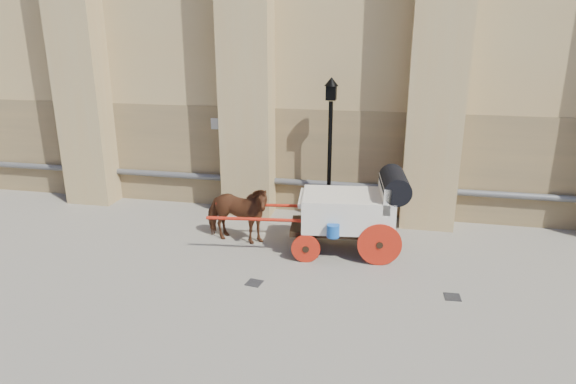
# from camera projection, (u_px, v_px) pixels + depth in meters

# --- Properties ---
(ground) EXTENTS (90.00, 90.00, 0.00)m
(ground) POSITION_uv_depth(u_px,v_px,m) (249.00, 269.00, 11.53)
(ground) COLOR gray
(ground) RESTS_ON ground
(horse) EXTENTS (1.91, 1.06, 1.53)m
(horse) POSITION_uv_depth(u_px,v_px,m) (237.00, 213.00, 12.72)
(horse) COLOR brown
(horse) RESTS_ON ground
(carriage) EXTENTS (4.76, 1.82, 2.03)m
(carriage) POSITION_uv_depth(u_px,v_px,m) (354.00, 209.00, 12.08)
(carriage) COLOR black
(carriage) RESTS_ON ground
(street_lamp) EXTENTS (0.37, 0.37, 3.95)m
(street_lamp) POSITION_uv_depth(u_px,v_px,m) (330.00, 147.00, 13.67)
(street_lamp) COLOR black
(street_lamp) RESTS_ON ground
(drain_grate_near) EXTENTS (0.37, 0.37, 0.01)m
(drain_grate_near) POSITION_uv_depth(u_px,v_px,m) (254.00, 283.00, 10.88)
(drain_grate_near) COLOR black
(drain_grate_near) RESTS_ON ground
(drain_grate_far) EXTENTS (0.34, 0.34, 0.01)m
(drain_grate_far) POSITION_uv_depth(u_px,v_px,m) (452.00, 297.00, 10.32)
(drain_grate_far) COLOR black
(drain_grate_far) RESTS_ON ground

